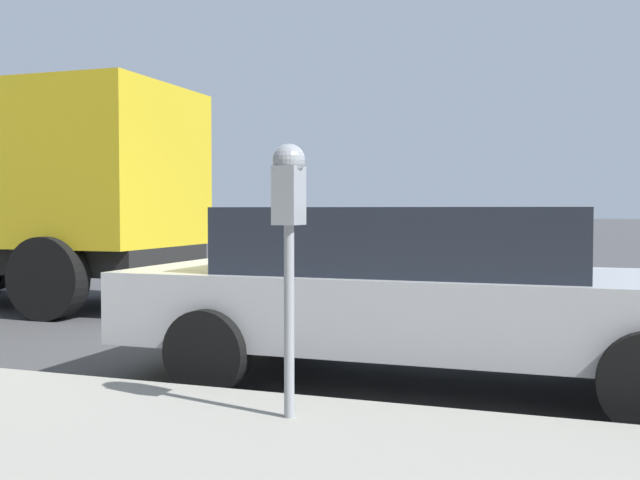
{
  "coord_description": "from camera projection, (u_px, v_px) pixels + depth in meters",
  "views": [
    {
      "loc": [
        -6.74,
        -2.37,
        1.37
      ],
      "look_at": [
        -2.38,
        -0.82,
        1.18
      ],
      "focal_mm": 42.0,
      "sensor_mm": 36.0,
      "label": 1
    }
  ],
  "objects": [
    {
      "name": "car_silver",
      "position": [
        426.0,
        289.0,
        5.9
      ],
      "size": [
        2.07,
        4.88,
        1.39
      ],
      "rotation": [
        0.0,
        0.0,
        3.15
      ],
      "color": "#B7BABF",
      "rests_on": "ground_plane"
    },
    {
      "name": "parking_meter",
      "position": [
        289.0,
        209.0,
        4.33
      ],
      "size": [
        0.21,
        0.19,
        1.6
      ],
      "color": "gray",
      "rests_on": "sidewalk"
    },
    {
      "name": "ground_plane",
      "position": [
        323.0,
        352.0,
        7.19
      ],
      "size": [
        220.0,
        220.0,
        0.0
      ],
      "primitive_type": "plane",
      "color": "#424244"
    }
  ]
}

